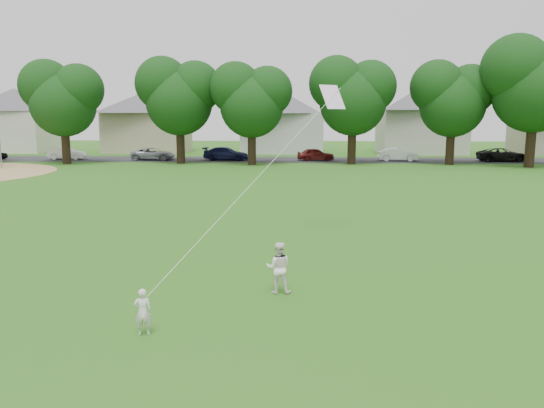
{
  "coord_description": "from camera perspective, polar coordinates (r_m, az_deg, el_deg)",
  "views": [
    {
      "loc": [
        1.99,
        -10.69,
        4.45
      ],
      "look_at": [
        1.35,
        2.0,
        2.3
      ],
      "focal_mm": 35.0,
      "sensor_mm": 36.0,
      "label": 1
    }
  ],
  "objects": [
    {
      "name": "ground",
      "position": [
        11.75,
        -7.25,
        -12.74
      ],
      "size": [
        160.0,
        160.0,
        0.0
      ],
      "primitive_type": "plane",
      "color": "#266116",
      "rests_on": "ground"
    },
    {
      "name": "street",
      "position": [
        52.91,
        0.76,
        4.79
      ],
      "size": [
        90.0,
        7.0,
        0.01
      ],
      "primitive_type": "cube",
      "color": "#2D2D30",
      "rests_on": "ground"
    },
    {
      "name": "toddler",
      "position": [
        11.28,
        -13.72,
        -11.21
      ],
      "size": [
        0.4,
        0.3,
        0.99
      ],
      "primitive_type": "imported",
      "rotation": [
        0.0,
        0.0,
        3.33
      ],
      "color": "silver",
      "rests_on": "ground"
    },
    {
      "name": "older_boy",
      "position": [
        13.38,
        0.7,
        -6.87
      ],
      "size": [
        0.64,
        0.5,
        1.31
      ],
      "primitive_type": "imported",
      "rotation": [
        0.0,
        0.0,
        3.13
      ],
      "color": "white",
      "rests_on": "ground"
    },
    {
      "name": "kite",
      "position": [
        14.87,
        -0.89,
        3.6
      ],
      "size": [
        2.74,
        5.19,
        11.18
      ],
      "color": "white",
      "rests_on": "ground"
    },
    {
      "name": "tree_row",
      "position": [
        47.62,
        4.65,
        11.95
      ],
      "size": [
        81.6,
        8.79,
        11.32
      ],
      "color": "black",
      "rests_on": "ground"
    },
    {
      "name": "parked_cars",
      "position": [
        51.83,
        3.56,
        5.36
      ],
      "size": [
        61.61,
        2.13,
        1.29
      ],
      "color": "black",
      "rests_on": "ground"
    },
    {
      "name": "house_row",
      "position": [
        62.69,
        2.7,
        9.65
      ],
      "size": [
        76.99,
        13.91,
        9.01
      ],
      "color": "silver",
      "rests_on": "ground"
    }
  ]
}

